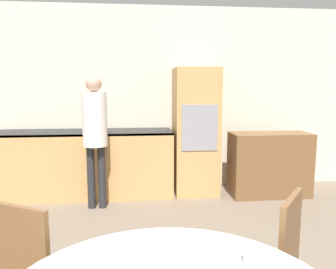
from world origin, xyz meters
The scene contains 8 objects.
wall_back centered at (0.00, 4.84, 1.30)m, with size 6.07×0.05×2.60m.
kitchen_counter centered at (-1.01, 4.49, 0.46)m, with size 2.35×0.60×0.89m.
oven_unit centered at (0.50, 4.50, 0.86)m, with size 0.59×0.59×1.73m.
sideboard centered at (1.48, 4.27, 0.43)m, with size 1.06×0.45×0.86m.
chair_far_right centered at (0.41, 1.70, 0.51)m, with size 0.56×0.56×0.91m.
person_standing centered at (-0.80, 4.01, 1.00)m, with size 0.29×0.29×1.60m.
bowl_near centered at (-0.26, 1.35, 0.76)m, with size 0.14×0.14×0.04m.
salt_shaker centered at (0.13, 1.30, 0.79)m, with size 0.03×0.03×0.09m.
Camera 1 is at (-0.32, 0.08, 1.46)m, focal length 35.00 mm.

